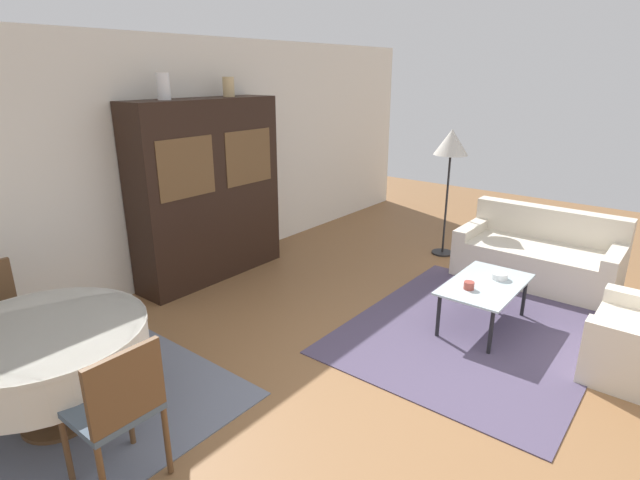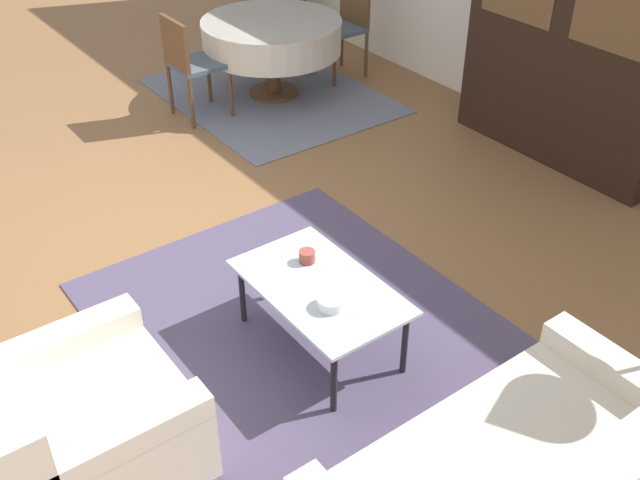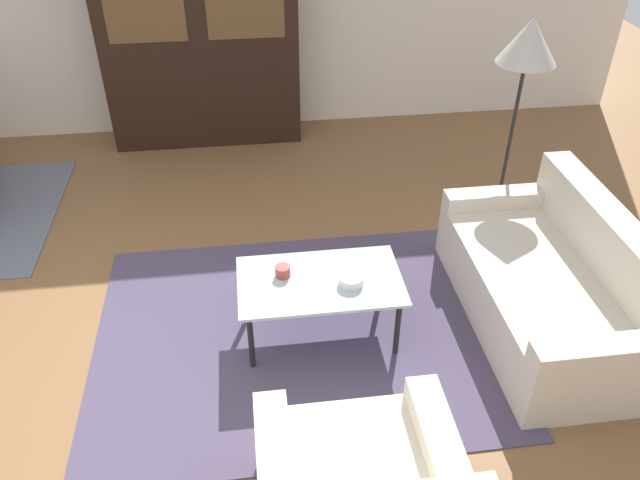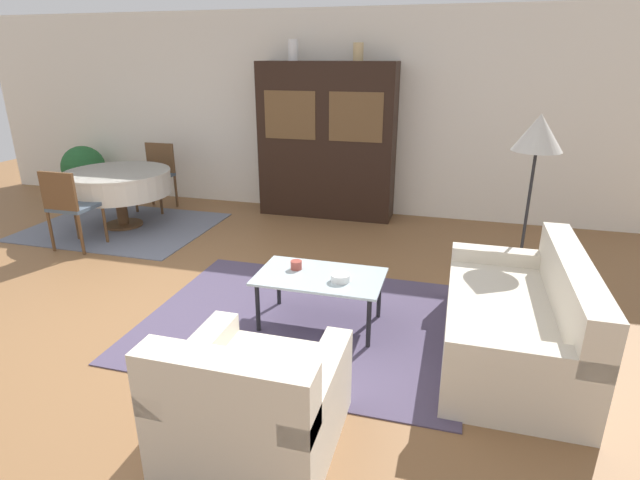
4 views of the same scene
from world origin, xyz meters
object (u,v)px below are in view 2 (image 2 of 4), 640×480
armchair (76,424)px  dining_chair_far (345,22)px  display_cabinet (578,35)px  dining_table (272,36)px  dining_chair_near (189,60)px  cup (307,256)px  bowl (331,302)px  coffee_table (320,291)px

armchair → dining_chair_far: bearing=128.0°
armchair → display_cabinet: display_cabinet is taller
dining_table → dining_chair_near: 0.87m
dining_chair_far → dining_chair_near: bearing=90.0°
dining_chair_far → cup: (2.95, -2.57, -0.07)m
bowl → dining_chair_far: bearing=141.2°
display_cabinet → dining_chair_far: (-2.43, -0.37, -0.48)m
display_cabinet → coffee_table: bearing=-76.1°
coffee_table → cup: 0.25m
dining_chair_far → cup: size_ratio=9.80×
dining_chair_near → bowl: bearing=-16.0°
coffee_table → dining_table: (-3.18, 1.77, 0.18)m
dining_table → cup: size_ratio=13.97×
armchair → coffee_table: size_ratio=0.90×
dining_chair_near → bowl: 3.50m
coffee_table → display_cabinet: size_ratio=0.50×
dining_chair_near → bowl: dining_chair_near is taller
armchair → coffee_table: 1.43m
dining_table → cup: 3.41m
dining_table → coffee_table: bearing=-29.2°
cup → bowl: 0.43m
dining_table → bowl: dining_table is taller
dining_chair_far → bowl: dining_chair_far is taller
armchair → dining_chair_far: 5.18m
armchair → bowl: armchair is taller
armchair → dining_table: size_ratio=0.69×
armchair → display_cabinet: size_ratio=0.45×
dining_table → dining_chair_near: size_ratio=1.42×
armchair → bowl: 1.39m
armchair → coffee_table: (-0.01, 1.43, 0.12)m
coffee_table → bowl: size_ratio=6.66×
display_cabinet → dining_chair_near: size_ratio=2.22×
dining_table → dining_chair_far: 0.87m
dining_table → armchair: bearing=-45.1°
display_cabinet → dining_chair_far: 2.50m
coffee_table → cup: (-0.22, 0.07, 0.08)m
dining_chair_far → dining_table: bearing=90.0°
bowl → coffee_table: bearing=161.8°
dining_table → bowl: size_ratio=8.60×
armchair → cup: (-0.23, 1.50, 0.19)m
display_cabinet → bowl: size_ratio=13.38×
armchair → dining_chair_near: dining_chair_near is taller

